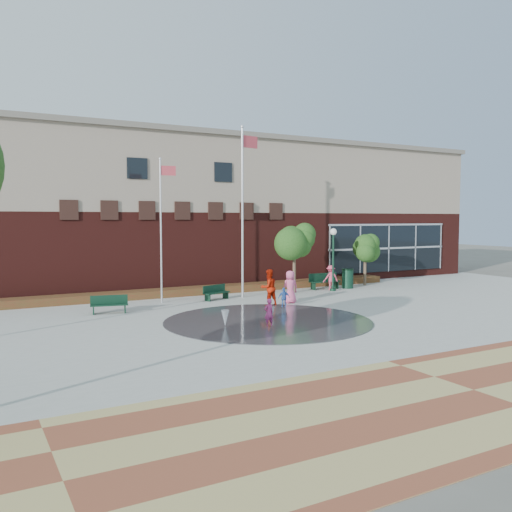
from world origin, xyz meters
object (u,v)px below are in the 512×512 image
flagpole_left (162,223)px  child_splash (269,313)px  trash_can (348,278)px  flagpole_right (243,202)px  bench_left (109,308)px

flagpole_left → child_splash: bearing=-70.4°
trash_can → flagpole_right: bearing=-177.3°
flagpole_left → bench_left: (-3.04, -1.81, -3.70)m
flagpole_left → flagpole_right: flagpole_right is taller
flagpole_left → flagpole_right: 4.46m
flagpole_left → flagpole_right: size_ratio=0.79×
flagpole_left → trash_can: size_ratio=6.05×
bench_left → trash_can: (14.51, 1.82, 0.34)m
flagpole_right → trash_can: 8.41m
bench_left → child_splash: 7.48m
trash_can → child_splash: bearing=-142.1°
flagpole_left → trash_can: bearing=7.5°
flagpole_left → flagpole_right: (4.32, -0.33, 1.05)m
bench_left → child_splash: child_splash is taller
trash_can → child_splash: size_ratio=1.07×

